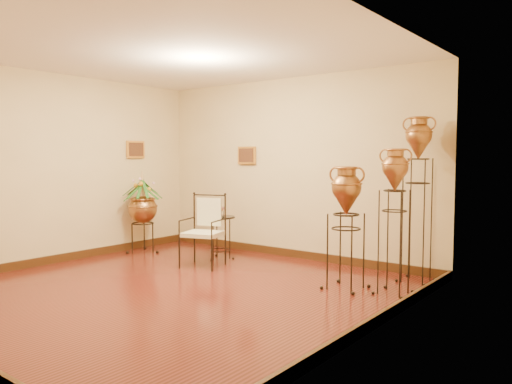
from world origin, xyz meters
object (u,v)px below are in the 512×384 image
Objects in this scene: amphora_mid at (394,220)px; armchair at (203,231)px; amphora_tall at (417,197)px; planter_urn at (143,205)px; side_table at (220,237)px.

armchair is at bearing -173.47° from amphora_mid.
amphora_tall reaches higher than armchair.
amphora_tall reaches higher than planter_urn.
planter_urn is (-4.28, -0.12, -0.08)m from amphora_mid.
amphora_mid is at bearing -90.00° from amphora_tall.
amphora_tall is 1.24× the size of amphora_mid.
side_table is at bearing 90.00° from armchair.
amphora_tall is 2.96m from armchair.
planter_urn is 1.49m from side_table.
armchair is at bearing -7.13° from planter_urn.
amphora_mid is 2.02× the size of side_table.
amphora_tall is 2.02× the size of armchair.
armchair is (1.55, -0.19, -0.26)m from planter_urn.
armchair is at bearing -72.31° from side_table.
amphora_tall is at bearing 90.00° from amphora_mid.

